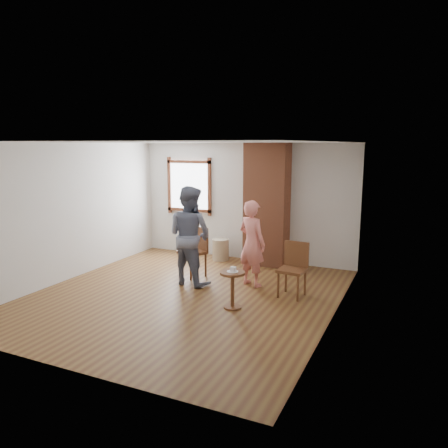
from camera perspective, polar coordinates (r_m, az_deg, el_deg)
The scene contains 12 objects.
ground at distance 7.64m, azimuth -5.14°, elevation -9.30°, with size 5.50×5.50×0.00m, color brown.
room_shell at distance 7.79m, azimuth -3.51°, elevation 4.78°, with size 5.04×5.52×2.62m.
brick_chimney at distance 9.32m, azimuth 5.61°, elevation 2.52°, with size 0.90×0.50×2.60m, color #B0603E.
stoneware_crock at distance 9.81m, azimuth -0.45°, elevation -3.35°, with size 0.37×0.37×0.48m, color tan.
dark_pot at distance 9.79m, azimuth -0.68°, elevation -4.38°, with size 0.15×0.15×0.15m, color black.
dining_chair_left at distance 8.61m, azimuth -3.74°, elevation -3.23°, with size 0.60×0.60×0.97m.
dining_chair_right at distance 7.57m, azimuth 9.11°, elevation -5.44°, with size 0.47×0.47×0.93m.
side_table at distance 6.93m, azimuth 1.11°, elevation -7.80°, with size 0.40×0.40×0.60m.
cake_plate at distance 6.87m, azimuth 1.12°, elevation -6.21°, with size 0.18×0.18×0.01m, color white.
cake_slice at distance 6.86m, azimuth 1.20°, elevation -5.95°, with size 0.08×0.07×0.06m, color white.
man at distance 8.05m, azimuth -4.50°, elevation -1.50°, with size 0.89×0.69×1.83m, color #141D37.
person_pink at distance 7.96m, azimuth 3.68°, elevation -2.54°, with size 0.58×0.38×1.58m, color #F18378.
Camera 1 is at (3.60, -6.23, 2.57)m, focal length 35.00 mm.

